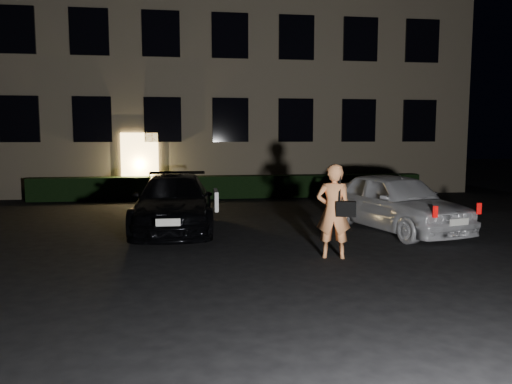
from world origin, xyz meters
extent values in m
plane|color=black|center=(0.00, 0.00, 0.00)|extent=(80.00, 80.00, 0.00)
cube|color=#766C54|center=(0.00, 15.00, 6.00)|extent=(20.00, 8.00, 12.00)
cube|color=#FECB6F|center=(-3.50, 10.94, 1.25)|extent=(1.40, 0.10, 2.50)
cube|color=black|center=(-7.80, 10.94, 3.00)|extent=(1.40, 0.10, 1.70)
cube|color=black|center=(-5.20, 10.94, 3.00)|extent=(1.40, 0.10, 1.70)
cube|color=black|center=(-2.60, 10.94, 3.00)|extent=(1.40, 0.10, 1.70)
cube|color=black|center=(0.00, 10.94, 3.00)|extent=(1.40, 0.10, 1.70)
cube|color=black|center=(2.60, 10.94, 3.00)|extent=(1.40, 0.10, 1.70)
cube|color=black|center=(5.20, 10.94, 3.00)|extent=(1.40, 0.10, 1.70)
cube|color=black|center=(7.80, 10.94, 3.00)|extent=(1.40, 0.10, 1.70)
cube|color=black|center=(-7.80, 10.94, 6.20)|extent=(1.40, 0.10, 1.70)
cube|color=black|center=(-5.20, 10.94, 6.20)|extent=(1.40, 0.10, 1.70)
cube|color=black|center=(-2.60, 10.94, 6.20)|extent=(1.40, 0.10, 1.70)
cube|color=black|center=(0.00, 10.94, 6.20)|extent=(1.40, 0.10, 1.70)
cube|color=black|center=(2.60, 10.94, 6.20)|extent=(1.40, 0.10, 1.70)
cube|color=black|center=(5.20, 10.94, 6.20)|extent=(1.40, 0.10, 1.70)
cube|color=black|center=(7.80, 10.94, 6.20)|extent=(1.40, 0.10, 1.70)
cube|color=black|center=(0.00, 10.50, 0.42)|extent=(15.00, 0.70, 0.85)
imported|color=black|center=(-2.07, 4.13, 0.69)|extent=(2.06, 4.81, 1.38)
cube|color=white|center=(-1.05, 3.23, 0.85)|extent=(0.11, 0.99, 0.46)
cube|color=silver|center=(-2.13, 1.67, 0.60)|extent=(0.50, 0.06, 0.15)
imported|color=silver|center=(3.45, 3.17, 0.73)|extent=(2.78, 4.60, 1.47)
cube|color=red|center=(3.39, 1.03, 0.80)|extent=(0.10, 0.08, 0.24)
cube|color=red|center=(4.57, 1.34, 0.80)|extent=(0.10, 0.08, 0.24)
cube|color=silver|center=(3.99, 1.13, 0.56)|extent=(0.48, 0.17, 0.14)
imported|color=#FF9C5B|center=(1.07, 0.64, 0.92)|extent=(0.76, 0.59, 1.84)
cube|color=black|center=(1.26, 0.47, 0.99)|extent=(0.41, 0.25, 0.29)
cube|color=black|center=(1.15, 0.54, 1.40)|extent=(0.06, 0.07, 0.57)
camera|label=1|loc=(-1.75, -8.62, 2.36)|focal=35.00mm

